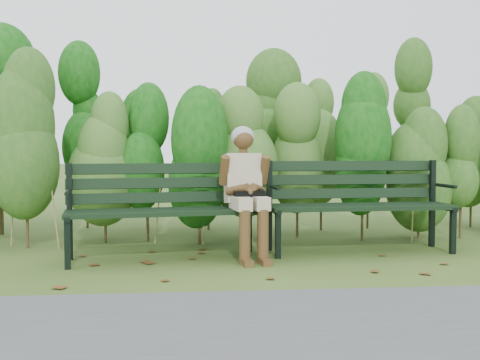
{
  "coord_description": "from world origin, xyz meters",
  "views": [
    {
      "loc": [
        -0.47,
        -4.92,
        1.03
      ],
      "look_at": [
        0.0,
        0.35,
        0.75
      ],
      "focal_mm": 42.0,
      "sensor_mm": 36.0,
      "label": 1
    }
  ],
  "objects": [
    {
      "name": "ground",
      "position": [
        0.0,
        0.0,
        0.0
      ],
      "size": [
        80.0,
        80.0,
        0.0
      ],
      "primitive_type": "plane",
      "color": "#324E18"
    },
    {
      "name": "footpath",
      "position": [
        0.0,
        -2.2,
        0.01
      ],
      "size": [
        60.0,
        2.5,
        0.01
      ],
      "primitive_type": "cube",
      "color": "#474749",
      "rests_on": "ground"
    },
    {
      "name": "hedge_band",
      "position": [
        0.0,
        1.86,
        1.26
      ],
      "size": [
        11.04,
        1.67,
        2.42
      ],
      "color": "#47381E",
      "rests_on": "ground"
    },
    {
      "name": "leaf_litter",
      "position": [
        0.17,
        0.07,
        0.0
      ],
      "size": [
        5.63,
        2.24,
        0.01
      ],
      "color": "brown",
      "rests_on": "ground"
    },
    {
      "name": "bench_left",
      "position": [
        -0.72,
        0.45,
        0.54
      ],
      "size": [
        1.89,
        0.87,
        0.91
      ],
      "color": "black",
      "rests_on": "ground"
    },
    {
      "name": "bench_right",
      "position": [
        1.23,
        0.69,
        0.55
      ],
      "size": [
        1.88,
        0.69,
        0.93
      ],
      "color": "black",
      "rests_on": "ground"
    },
    {
      "name": "seated_woman",
      "position": [
        0.06,
        0.39,
        0.72
      ],
      "size": [
        0.51,
        0.74,
        1.26
      ],
      "color": "#B9A990",
      "rests_on": "ground"
    }
  ]
}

